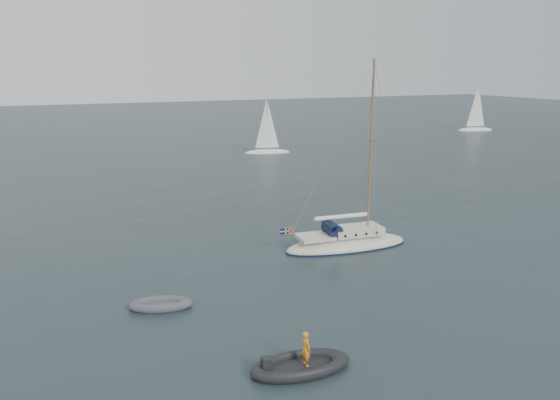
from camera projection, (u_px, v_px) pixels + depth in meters
name	position (u px, v px, depth m)	size (l,w,h in m)	color
ground	(309.00, 261.00, 31.65)	(300.00, 300.00, 0.00)	black
sailboat	(347.00, 234.00, 33.83)	(8.43, 2.53, 12.01)	white
dinghy	(161.00, 304.00, 25.46)	(2.98, 1.35, 0.43)	#55555A
rib	(300.00, 365.00, 20.20)	(3.91, 1.78, 1.56)	black
distant_yacht_c	(267.00, 127.00, 70.41)	(5.90, 3.14, 7.81)	white
distant_yacht_b	(477.00, 109.00, 95.30)	(6.53, 3.48, 8.65)	white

